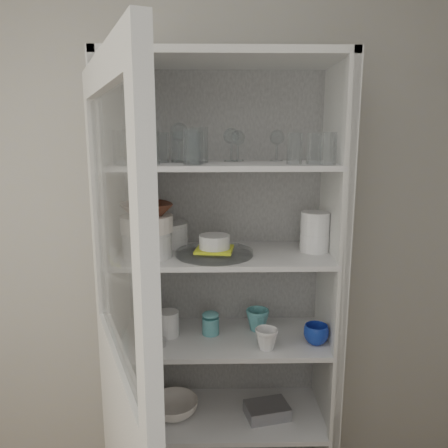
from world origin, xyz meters
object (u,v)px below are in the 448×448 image
at_px(goblet_1, 231,143).
at_px(plate_stack_front, 147,244).
at_px(glass_platter, 214,253).
at_px(measuring_cups, 149,341).
at_px(cream_bowl, 147,223).
at_px(goblet_3, 277,144).
at_px(mug_blue, 316,334).
at_px(plate_stack_back, 167,234).
at_px(teal_jar, 211,324).
at_px(tin_box, 267,410).
at_px(white_canister, 168,324).
at_px(mug_white, 266,339).
at_px(goblet_2, 238,144).
at_px(white_ramekin, 214,242).
at_px(grey_bowl_stack, 315,232).
at_px(cream_dish, 174,407).
at_px(yellow_trivet, 214,249).
at_px(terracotta_bowl, 146,209).
at_px(mug_teal, 257,320).
at_px(goblet_0, 179,140).
at_px(pantry_cabinet, 224,314).
at_px(cupboard_door, 124,422).

relative_size(goblet_1, plate_stack_front, 0.76).
bearing_deg(glass_platter, measuring_cups, -168.84).
bearing_deg(plate_stack_front, cream_bowl, 0.00).
relative_size(goblet_3, mug_blue, 1.37).
distance_m(plate_stack_back, teal_jar, 0.47).
height_order(goblet_3, tin_box, goblet_3).
bearing_deg(plate_stack_front, white_canister, 40.29).
height_order(cream_bowl, mug_white, cream_bowl).
distance_m(goblet_2, white_ramekin, 0.46).
height_order(grey_bowl_stack, cream_dish, grey_bowl_stack).
bearing_deg(goblet_3, goblet_1, -173.74).
distance_m(teal_jar, tin_box, 0.50).
distance_m(plate_stack_front, yellow_trivet, 0.29).
bearing_deg(white_ramekin, mug_blue, -6.25).
distance_m(glass_platter, mug_blue, 0.58).
relative_size(terracotta_bowl, grey_bowl_stack, 1.20).
distance_m(goblet_1, glass_platter, 0.49).
relative_size(yellow_trivet, white_ramekin, 1.17).
relative_size(plate_stack_front, white_ramekin, 1.56).
height_order(mug_blue, tin_box, mug_blue).
bearing_deg(cream_dish, mug_white, -16.56).
relative_size(glass_platter, mug_teal, 3.10).
relative_size(goblet_0, cream_bowl, 0.84).
distance_m(pantry_cabinet, plate_stack_back, 0.47).
relative_size(goblet_2, teal_jar, 1.57).
bearing_deg(mug_white, yellow_trivet, 133.86).
relative_size(terracotta_bowl, teal_jar, 2.26).
xyz_separation_m(plate_stack_front, grey_bowl_stack, (0.74, 0.08, 0.03)).
xyz_separation_m(terracotta_bowl, mug_white, (0.51, -0.08, -0.56)).
bearing_deg(teal_jar, mug_white, -32.31).
relative_size(cupboard_door, goblet_3, 13.16).
bearing_deg(grey_bowl_stack, mug_white, -145.87).
height_order(teal_jar, tin_box, teal_jar).
height_order(goblet_1, white_ramekin, goblet_1).
xyz_separation_m(goblet_3, white_canister, (-0.50, -0.10, -0.82)).
bearing_deg(tin_box, cream_dish, 176.82).
bearing_deg(goblet_2, glass_platter, -123.34).
bearing_deg(measuring_cups, glass_platter, 11.16).
height_order(glass_platter, white_ramekin, white_ramekin).
relative_size(goblet_2, mug_teal, 1.36).
distance_m(plate_stack_front, white_ramekin, 0.29).
relative_size(goblet_2, terracotta_bowl, 0.69).
xyz_separation_m(teal_jar, tin_box, (0.27, -0.05, -0.42)).
height_order(terracotta_bowl, white_canister, terracotta_bowl).
height_order(grey_bowl_stack, mug_teal, grey_bowl_stack).
relative_size(plate_stack_back, terracotta_bowl, 0.95).
height_order(mug_white, tin_box, mug_white).
distance_m(mug_teal, cream_dish, 0.58).
bearing_deg(plate_stack_front, goblet_1, 21.33).
bearing_deg(cupboard_door, mug_blue, 104.87).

